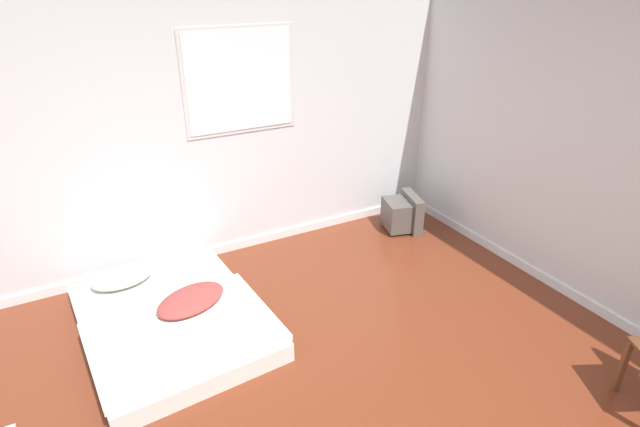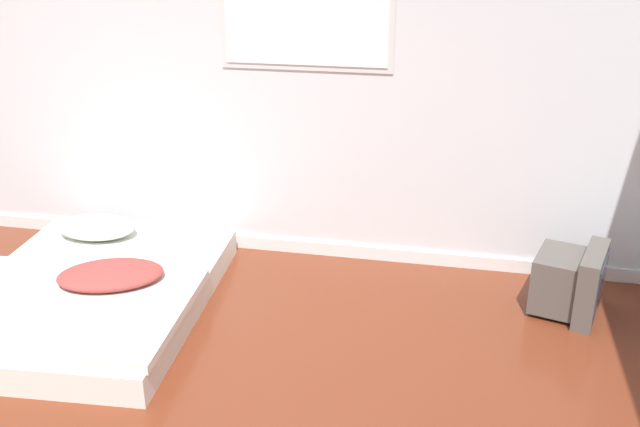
{
  "view_description": "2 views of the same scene",
  "coord_description": "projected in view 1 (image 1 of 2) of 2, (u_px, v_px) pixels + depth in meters",
  "views": [
    {
      "loc": [
        -1.01,
        -1.71,
        2.66
      ],
      "look_at": [
        0.99,
        1.97,
        0.61
      ],
      "focal_mm": 28.0,
      "sensor_mm": 36.0,
      "label": 1
    },
    {
      "loc": [
        1.56,
        -1.57,
        2.09
      ],
      "look_at": [
        0.82,
        1.96,
        0.62
      ],
      "focal_mm": 40.0,
      "sensor_mm": 36.0,
      "label": 2
    }
  ],
  "objects": [
    {
      "name": "mattress_bed",
      "position": [
        172.0,
        319.0,
        4.05
      ],
      "size": [
        1.44,
        1.81,
        0.31
      ],
      "color": "silver",
      "rests_on": "ground_plane"
    },
    {
      "name": "crt_tv",
      "position": [
        403.0,
        213.0,
        5.62
      ],
      "size": [
        0.46,
        0.49,
        0.4
      ],
      "color": "#56514C",
      "rests_on": "ground_plane"
    },
    {
      "name": "wall_back",
      "position": [
        185.0,
        136.0,
        4.58
      ],
      "size": [
        7.91,
        0.08,
        2.6
      ],
      "color": "silver",
      "rests_on": "ground_plane"
    }
  ]
}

